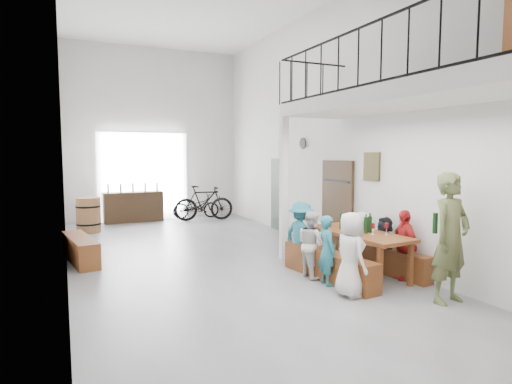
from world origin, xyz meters
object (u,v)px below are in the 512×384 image
side_bench (80,249)px  bicycle_near (196,206)px  tasting_table (359,236)px  serving_counter (134,207)px  oak_barrel (88,215)px  bench_inner (328,266)px  host_standing (451,238)px

side_bench → bicycle_near: 5.88m
tasting_table → serving_counter: size_ratio=1.14×
side_bench → bicycle_near: bearing=50.8°
tasting_table → oak_barrel: bearing=117.9°
bench_inner → side_bench: (-3.82, 3.04, 0.01)m
oak_barrel → host_standing: (4.46, -7.99, 0.47)m
host_standing → oak_barrel: bearing=111.3°
tasting_table → side_bench: size_ratio=1.15×
side_bench → host_standing: bearing=-44.4°
bench_inner → bicycle_near: bearing=85.1°
side_bench → host_standing: size_ratio=0.94×
tasting_table → oak_barrel: (-4.08, 6.38, -0.23)m
host_standing → tasting_table: bearing=95.2°
tasting_table → host_standing: size_ratio=1.08×
oak_barrel → serving_counter: 1.93m
tasting_table → bicycle_near: bicycle_near is taller
side_bench → serving_counter: serving_counter is taller
tasting_table → bench_inner: bearing=171.9°
bench_inner → serving_counter: size_ratio=1.19×
tasting_table → bench_inner: size_ratio=0.96×
bicycle_near → side_bench: bearing=145.9°
bench_inner → bicycle_near: (-0.10, 7.59, 0.16)m
tasting_table → bench_inner: tasting_table is taller
oak_barrel → serving_counter: oak_barrel is taller
bench_inner → oak_barrel: 7.24m
serving_counter → host_standing: bearing=-72.7°
tasting_table → bench_inner: 0.76m
bench_inner → side_bench: size_ratio=1.20×
bench_inner → serving_counter: serving_counter is taller
serving_counter → bicycle_near: (1.99, -0.10, -0.07)m
bench_inner → serving_counter: 7.97m
bicycle_near → serving_counter: bearing=92.3°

